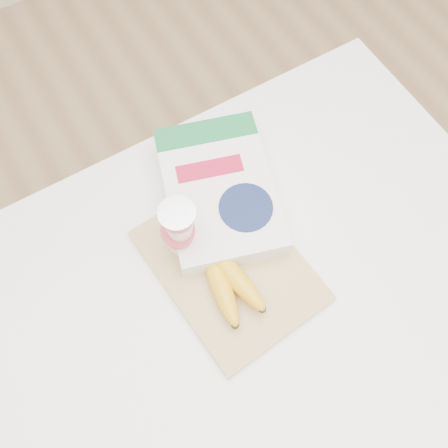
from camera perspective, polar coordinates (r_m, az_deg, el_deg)
name	(u,v)px	position (r m, az deg, el deg)	size (l,w,h in m)	color
room	(235,164)	(0.47, 1.26, 6.82)	(4.00, 4.00, 4.00)	tan
table	(228,347)	(1.34, 0.45, -13.83)	(1.16, 0.78, 0.87)	white
cutting_board	(229,266)	(0.92, 0.58, -4.78)	(0.24, 0.33, 0.02)	#D1B773
bananas	(224,275)	(0.89, 0.00, -5.80)	(0.09, 0.19, 0.06)	#382816
yogurt_stack	(179,229)	(0.86, -5.21, -0.59)	(0.07, 0.07, 0.15)	white
cereal_box	(219,192)	(0.96, -0.55, 3.67)	(0.28, 0.34, 0.07)	white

